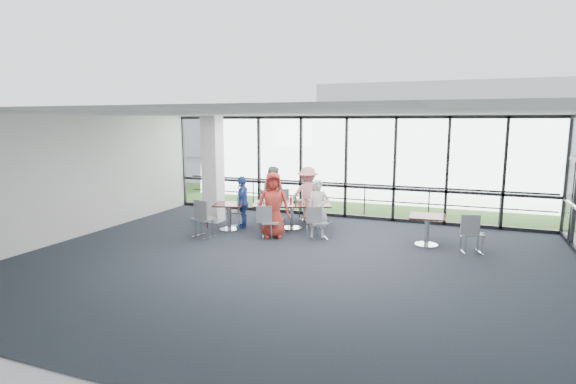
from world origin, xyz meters
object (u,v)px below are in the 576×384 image
(diner_near_right, at_px, (318,209))
(chair_spare_lb, at_px, (217,206))
(diner_far_left, at_px, (272,194))
(chair_main_nr, at_px, (319,223))
(chair_main_fr, at_px, (310,205))
(main_table, at_px, (292,206))
(diner_far_right, at_px, (308,194))
(chair_main_end, at_px, (234,212))
(chair_main_fl, at_px, (277,205))
(structural_column, at_px, (213,169))
(chair_main_nl, at_px, (270,222))
(side_table_left, at_px, (229,208))
(chair_spare_la, at_px, (204,219))
(diner_end, at_px, (243,202))
(diner_near_left, at_px, (273,205))
(chair_spare_r, at_px, (472,234))
(side_table_right, at_px, (427,220))

(diner_near_right, height_order, chair_spare_lb, diner_near_right)
(diner_far_left, height_order, chair_main_nr, diner_far_left)
(diner_near_right, relative_size, diner_far_left, 0.91)
(diner_far_left, distance_m, chair_main_fr, 1.20)
(main_table, bearing_deg, diner_far_right, 62.81)
(chair_main_fr, xyz_separation_m, chair_main_end, (-1.71, -1.70, -0.02))
(diner_near_right, relative_size, chair_main_end, 1.65)
(chair_main_fr, bearing_deg, chair_main_fl, 7.96)
(structural_column, relative_size, chair_main_nl, 3.71)
(structural_column, xyz_separation_m, chair_main_nr, (3.62, -0.83, -1.18))
(side_table_left, xyz_separation_m, diner_far_left, (0.68, 1.49, 0.22))
(main_table, xyz_separation_m, diner_near_right, (0.98, -0.66, 0.12))
(chair_main_nr, xyz_separation_m, chair_spare_la, (-2.88, -0.94, 0.08))
(chair_spare_lb, bearing_deg, diner_far_left, -158.14)
(diner_end, xyz_separation_m, chair_main_fr, (1.49, 1.58, -0.26))
(chair_main_nl, xyz_separation_m, chair_main_fr, (0.28, 2.42, 0.05))
(chair_spare_la, bearing_deg, diner_near_left, 35.80)
(diner_near_right, distance_m, chair_main_end, 2.57)
(diner_far_left, xyz_separation_m, chair_spare_la, (-0.90, -2.45, -0.34))
(diner_near_left, height_order, diner_end, diner_near_left)
(diner_near_left, xyz_separation_m, chair_spare_r, (4.87, 0.33, -0.41))
(diner_near_left, bearing_deg, chair_spare_r, -21.74)
(diner_far_left, relative_size, chair_main_end, 1.81)
(diner_end, bearing_deg, diner_far_right, 117.83)
(diner_far_right, bearing_deg, structural_column, -0.41)
(diner_far_left, height_order, chair_main_end, diner_far_left)
(diner_far_left, height_order, chair_main_nl, diner_far_left)
(chair_main_fl, bearing_deg, diner_near_left, 75.28)
(structural_column, relative_size, chair_main_fl, 3.46)
(diner_near_left, bearing_deg, chair_spare_lb, 126.93)
(diner_end, bearing_deg, diner_near_right, 67.27)
(structural_column, relative_size, chair_spare_lb, 3.65)
(side_table_left, distance_m, chair_main_nl, 1.54)
(diner_near_right, xyz_separation_m, chair_main_end, (-2.55, 0.12, -0.30))
(chair_main_nr, bearing_deg, chair_main_nl, 170.84)
(chair_main_fl, distance_m, chair_main_end, 1.58)
(diner_near_right, bearing_deg, side_table_left, 163.03)
(side_table_left, xyz_separation_m, chair_main_nl, (1.46, -0.47, -0.19))
(diner_near_left, xyz_separation_m, chair_main_fr, (0.27, 2.24, -0.38))
(chair_main_nr, bearing_deg, side_table_left, 150.24)
(side_table_right, relative_size, diner_far_left, 0.52)
(side_table_right, height_order, diner_far_right, diner_far_right)
(main_table, height_order, chair_main_fr, chair_main_fr)
(main_table, xyz_separation_m, diner_end, (-1.35, -0.41, 0.10))
(side_table_left, height_order, diner_far_left, diner_far_left)
(chair_main_fl, bearing_deg, chair_main_nl, 73.42)
(chair_main_nl, bearing_deg, side_table_right, -15.70)
(diner_near_left, relative_size, diner_far_left, 1.02)
(chair_spare_lb, xyz_separation_m, chair_spare_r, (7.31, -0.93, 0.02))
(diner_near_right, bearing_deg, main_table, 126.31)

